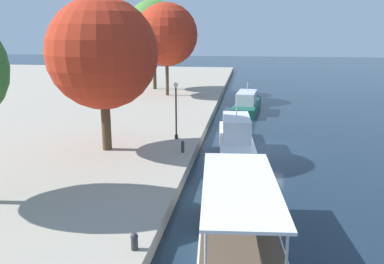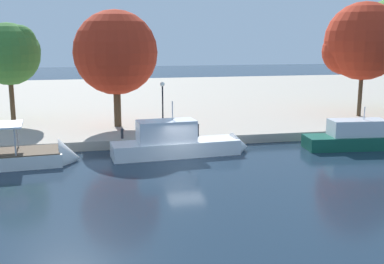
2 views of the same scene
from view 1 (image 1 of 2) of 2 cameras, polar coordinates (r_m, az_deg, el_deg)
name	(u,v)px [view 1 (image 1 of 2)]	position (r m, az deg, el deg)	size (l,w,h in m)	color
ground_plane	(268,149)	(31.26, 10.47, -2.40)	(220.00, 220.00, 0.00)	#192838
tour_boat_0	(237,228)	(18.39, 6.29, -13.13)	(14.22, 4.27, 4.07)	silver
motor_yacht_1	(235,138)	(31.20, 6.04, -0.89)	(10.45, 3.10, 4.84)	white
motor_yacht_2	(247,105)	(45.86, 7.72, 3.78)	(10.73, 3.27, 4.06)	#14513D
mooring_bollard_0	(134,241)	(15.97, -8.02, -14.74)	(0.29, 0.29, 0.68)	#2D2D33
mooring_bollard_1	(183,146)	(27.46, -1.30, -1.97)	(0.24, 0.24, 0.80)	#2D2D33
lamp_post	(176,106)	(30.41, -2.24, 3.60)	(0.37, 0.37, 4.26)	black
tree_0	(106,55)	(27.67, -11.84, 10.48)	(7.29, 7.29, 10.15)	#4C3823
tree_1	(157,28)	(56.83, -4.94, 14.15)	(7.32, 7.54, 11.90)	#4C3823
tree_2	(166,37)	(50.80, -3.67, 13.08)	(7.59, 7.59, 11.20)	#4C3823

